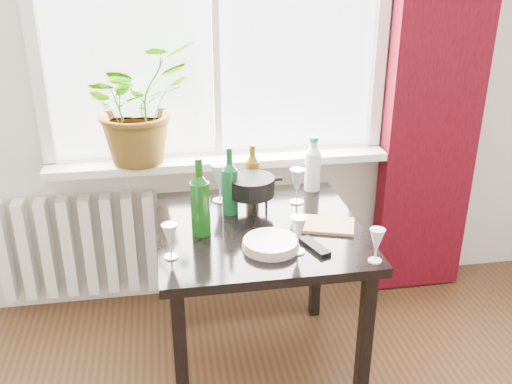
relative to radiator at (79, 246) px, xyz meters
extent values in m
cube|color=white|center=(0.75, -0.03, 0.44)|extent=(1.72, 0.20, 0.04)
cube|color=#3A050D|center=(1.87, -0.06, 0.92)|extent=(0.50, 0.12, 2.56)
cube|color=white|center=(0.00, 0.00, 0.00)|extent=(0.80, 0.10, 0.55)
cube|color=black|center=(0.85, -0.63, 0.34)|extent=(0.85, 0.85, 0.04)
cube|color=black|center=(0.48, -1.00, -0.03)|extent=(0.05, 0.05, 0.70)
cube|color=black|center=(0.48, -0.27, -0.03)|extent=(0.05, 0.05, 0.70)
cube|color=black|center=(1.21, -1.00, -0.03)|extent=(0.05, 0.05, 0.70)
cube|color=black|center=(1.21, -0.27, -0.03)|extent=(0.05, 0.05, 0.70)
imported|color=#2C651B|center=(0.36, -0.03, 0.76)|extent=(0.69, 0.67, 0.58)
cylinder|color=beige|center=(0.86, -0.83, 0.38)|extent=(0.27, 0.27, 0.04)
cube|color=black|center=(1.03, -0.86, 0.37)|extent=(0.10, 0.17, 0.02)
cube|color=#AF7F4F|center=(1.12, -0.68, 0.37)|extent=(0.29, 0.23, 0.01)
camera|label=1|loc=(0.48, -2.75, 1.45)|focal=40.00mm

